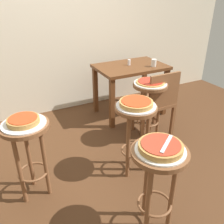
# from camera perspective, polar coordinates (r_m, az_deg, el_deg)

# --- Properties ---
(ground_plane) EXTENTS (6.00, 6.00, 0.00)m
(ground_plane) POSITION_cam_1_polar(r_m,az_deg,el_deg) (2.60, -2.41, -13.62)
(ground_plane) COLOR #4C2D19
(back_wall) EXTENTS (6.00, 0.10, 3.00)m
(back_wall) POSITION_cam_1_polar(r_m,az_deg,el_deg) (3.54, -15.21, 23.22)
(back_wall) COLOR beige
(back_wall) RESTS_ON ground_plane
(stool_foreground) EXTENTS (0.39, 0.39, 0.73)m
(stool_foreground) POSITION_cam_1_polar(r_m,az_deg,el_deg) (1.78, 10.65, -13.86)
(stool_foreground) COLOR brown
(stool_foreground) RESTS_ON ground_plane
(serving_plate_foreground) EXTENTS (0.34, 0.34, 0.01)m
(serving_plate_foreground) POSITION_cam_1_polar(r_m,az_deg,el_deg) (1.66, 11.23, -8.74)
(serving_plate_foreground) COLOR white
(serving_plate_foreground) RESTS_ON stool_foreground
(pizza_foreground) EXTENTS (0.30, 0.30, 0.05)m
(pizza_foreground) POSITION_cam_1_polar(r_m,az_deg,el_deg) (1.64, 11.32, -7.94)
(pizza_foreground) COLOR #B78442
(pizza_foreground) RESTS_ON serving_plate_foreground
(stool_middle) EXTENTS (0.39, 0.39, 0.73)m
(stool_middle) POSITION_cam_1_polar(r_m,az_deg,el_deg) (2.31, 5.44, -2.92)
(stool_middle) COLOR brown
(stool_middle) RESTS_ON ground_plane
(serving_plate_middle) EXTENTS (0.37, 0.37, 0.01)m
(serving_plate_middle) POSITION_cam_1_polar(r_m,az_deg,el_deg) (2.22, 5.66, 1.46)
(serving_plate_middle) COLOR silver
(serving_plate_middle) RESTS_ON stool_middle
(pizza_middle) EXTENTS (0.31, 0.31, 0.05)m
(pizza_middle) POSITION_cam_1_polar(r_m,az_deg,el_deg) (2.21, 5.69, 2.13)
(pizza_middle) COLOR tan
(pizza_middle) RESTS_ON serving_plate_middle
(stool_leftside) EXTENTS (0.39, 0.39, 0.73)m
(stool_leftside) POSITION_cam_1_polar(r_m,az_deg,el_deg) (2.15, -19.12, -7.11)
(stool_leftside) COLOR brown
(stool_leftside) RESTS_ON ground_plane
(serving_plate_leftside) EXTENTS (0.35, 0.35, 0.01)m
(serving_plate_leftside) POSITION_cam_1_polar(r_m,az_deg,el_deg) (2.05, -19.95, -2.55)
(serving_plate_leftside) COLOR silver
(serving_plate_leftside) RESTS_ON stool_leftside
(pizza_leftside) EXTENTS (0.25, 0.25, 0.05)m
(pizza_leftside) POSITION_cam_1_polar(r_m,az_deg,el_deg) (2.03, -20.07, -1.86)
(pizza_leftside) COLOR #B78442
(pizza_leftside) RESTS_ON serving_plate_leftside
(stool_rear) EXTENTS (0.39, 0.39, 0.73)m
(stool_rear) POSITION_cam_1_polar(r_m,az_deg,el_deg) (2.85, 8.71, 2.98)
(stool_rear) COLOR brown
(stool_rear) RESTS_ON ground_plane
(serving_plate_rear) EXTENTS (0.37, 0.37, 0.01)m
(serving_plate_rear) POSITION_cam_1_polar(r_m,az_deg,el_deg) (2.78, 8.99, 6.67)
(serving_plate_rear) COLOR white
(serving_plate_rear) RESTS_ON stool_rear
(pizza_rear) EXTENTS (0.32, 0.32, 0.02)m
(pizza_rear) POSITION_cam_1_polar(r_m,az_deg,el_deg) (2.77, 9.01, 6.98)
(pizza_rear) COLOR tan
(pizza_rear) RESTS_ON serving_plate_rear
(dining_table) EXTENTS (0.96, 0.64, 0.73)m
(dining_table) POSITION_cam_1_polar(r_m,az_deg,el_deg) (3.47, 4.34, 8.83)
(dining_table) COLOR #5B3319
(dining_table) RESTS_ON ground_plane
(cup_near_edge) EXTENTS (0.07, 0.07, 0.10)m
(cup_near_edge) POSITION_cam_1_polar(r_m,az_deg,el_deg) (3.42, 9.75, 11.27)
(cup_near_edge) COLOR silver
(cup_near_edge) RESTS_ON dining_table
(condiment_shaker) EXTENTS (0.04, 0.04, 0.08)m
(condiment_shaker) POSITION_cam_1_polar(r_m,az_deg,el_deg) (3.44, 4.01, 11.52)
(condiment_shaker) COLOR white
(condiment_shaker) RESTS_ON dining_table
(wooden_chair) EXTENTS (0.40, 0.40, 0.85)m
(wooden_chair) POSITION_cam_1_polar(r_m,az_deg,el_deg) (2.98, 10.47, 2.38)
(wooden_chair) COLOR brown
(wooden_chair) RESTS_ON ground_plane
(pizza_server_knife) EXTENTS (0.19, 0.15, 0.01)m
(pizza_server_knife) POSITION_cam_1_polar(r_m,az_deg,el_deg) (1.63, 12.67, -7.23)
(pizza_server_knife) COLOR silver
(pizza_server_knife) RESTS_ON pizza_foreground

